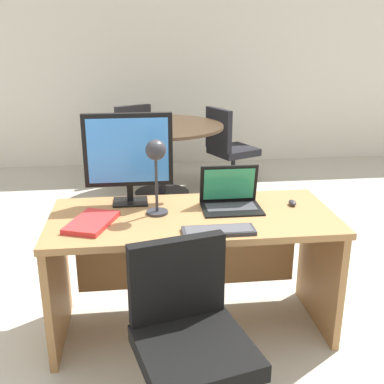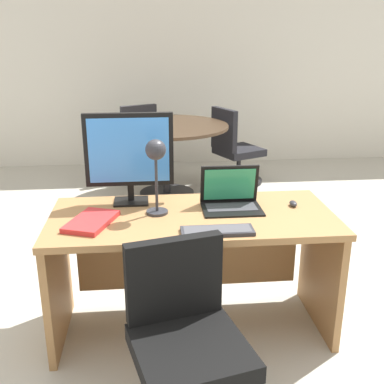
% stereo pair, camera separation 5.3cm
% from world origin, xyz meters
% --- Properties ---
extents(ground, '(12.00, 12.00, 0.00)m').
position_xyz_m(ground, '(0.00, 1.50, 0.00)').
color(ground, '#B7B2A3').
extents(back_wall, '(10.00, 0.10, 2.80)m').
position_xyz_m(back_wall, '(0.00, 3.83, 1.40)').
color(back_wall, silver).
rests_on(back_wall, ground).
extents(desk, '(1.57, 0.70, 0.73)m').
position_xyz_m(desk, '(0.00, 0.05, 0.51)').
color(desk, '#9E7042').
rests_on(desk, ground).
extents(monitor, '(0.50, 0.16, 0.53)m').
position_xyz_m(monitor, '(-0.34, 0.23, 1.03)').
color(monitor, black).
rests_on(monitor, desk).
extents(laptop, '(0.33, 0.25, 0.24)m').
position_xyz_m(laptop, '(0.23, 0.11, 0.80)').
color(laptop, black).
rests_on(laptop, desk).
extents(keyboard, '(0.37, 0.12, 0.02)m').
position_xyz_m(keyboard, '(0.10, -0.26, 0.74)').
color(keyboard, '#2D2D33').
rests_on(keyboard, desk).
extents(mouse, '(0.04, 0.07, 0.03)m').
position_xyz_m(mouse, '(0.59, 0.08, 0.75)').
color(mouse, '#2D2D33').
rests_on(mouse, desk).
extents(desk_lamp, '(0.12, 0.14, 0.42)m').
position_xyz_m(desk_lamp, '(-0.19, 0.02, 1.04)').
color(desk_lamp, '#2D2D33').
rests_on(desk_lamp, desk).
extents(book, '(0.29, 0.36, 0.03)m').
position_xyz_m(book, '(-0.54, -0.08, 0.74)').
color(book, red).
rests_on(book, desk).
extents(office_chair, '(0.56, 0.57, 0.84)m').
position_xyz_m(office_chair, '(-0.10, -0.71, 0.35)').
color(office_chair, black).
rests_on(office_chair, ground).
extents(meeting_table, '(1.30, 1.30, 0.77)m').
position_xyz_m(meeting_table, '(-0.04, 2.43, 0.59)').
color(meeting_table, black).
rests_on(meeting_table, ground).
extents(meeting_chair_near, '(0.60, 0.62, 0.88)m').
position_xyz_m(meeting_chair_near, '(-0.39, 3.24, 0.35)').
color(meeting_chair_near, black).
rests_on(meeting_chair_near, ground).
extents(meeting_chair_far, '(0.62, 0.61, 0.88)m').
position_xyz_m(meeting_chair_far, '(0.76, 2.80, 0.35)').
color(meeting_chair_far, black).
rests_on(meeting_chair_far, ground).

